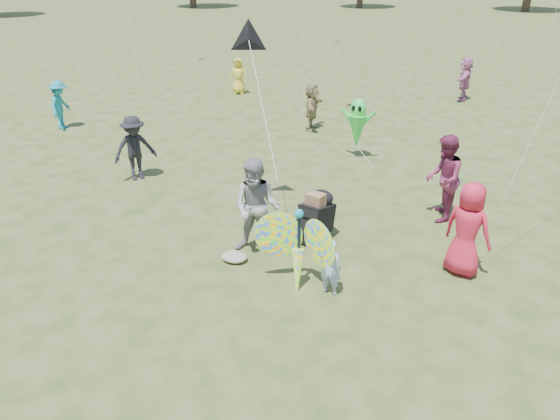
# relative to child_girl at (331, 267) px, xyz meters

# --- Properties ---
(ground) EXTENTS (160.00, 160.00, 0.00)m
(ground) POSITION_rel_child_girl_xyz_m (-1.03, -0.88, -0.53)
(ground) COLOR #51592B
(ground) RESTS_ON ground
(child_girl) EXTENTS (0.40, 0.27, 1.06)m
(child_girl) POSITION_rel_child_girl_xyz_m (0.00, 0.00, 0.00)
(child_girl) COLOR #9BB2DC
(child_girl) RESTS_ON ground
(adult_man) EXTENTS (1.05, 0.88, 1.94)m
(adult_man) POSITION_rel_child_girl_xyz_m (-1.79, 0.77, 0.44)
(adult_man) COLOR gray
(adult_man) RESTS_ON ground
(grey_bag) EXTENTS (0.52, 0.42, 0.16)m
(grey_bag) POSITION_rel_child_girl_xyz_m (-2.05, 0.29, -0.45)
(grey_bag) COLOR gray
(grey_bag) RESTS_ON ground
(crowd_a) EXTENTS (1.01, 0.82, 1.79)m
(crowd_a) POSITION_rel_child_girl_xyz_m (1.99, 1.67, 0.37)
(crowd_a) COLOR red
(crowd_a) RESTS_ON ground
(crowd_b) EXTENTS (1.14, 1.25, 1.68)m
(crowd_b) POSITION_rel_child_girl_xyz_m (-6.38, 2.93, 0.31)
(crowd_b) COLOR black
(crowd_b) RESTS_ON ground
(crowd_d) EXTENTS (0.69, 1.48, 1.54)m
(crowd_d) POSITION_rel_child_girl_xyz_m (-3.85, 8.92, 0.24)
(crowd_d) COLOR #92845A
(crowd_d) RESTS_ON ground
(crowd_e) EXTENTS (0.85, 1.03, 1.92)m
(crowd_e) POSITION_rel_child_girl_xyz_m (1.22, 3.79, 0.43)
(crowd_e) COLOR #79284A
(crowd_e) RESTS_ON ground
(crowd_g) EXTENTS (0.83, 0.68, 1.47)m
(crowd_g) POSITION_rel_child_girl_xyz_m (-8.47, 12.38, 0.21)
(crowd_g) COLOR yellow
(crowd_g) RESTS_ON ground
(crowd_i) EXTENTS (0.91, 1.17, 1.60)m
(crowd_i) POSITION_rel_child_girl_xyz_m (-11.49, 5.56, 0.27)
(crowd_i) COLOR teal
(crowd_i) RESTS_ON ground
(crowd_j) EXTENTS (0.58, 1.60, 1.71)m
(crowd_j) POSITION_rel_child_girl_xyz_m (0.21, 15.10, 0.33)
(crowd_j) COLOR #C36FA0
(crowd_j) RESTS_ON ground
(jogging_stroller) EXTENTS (0.60, 1.10, 1.09)m
(jogging_stroller) POSITION_rel_child_girl_xyz_m (-0.90, 1.69, 0.09)
(jogging_stroller) COLOR black
(jogging_stroller) RESTS_ON ground
(butterfly_kite) EXTENTS (1.74, 0.75, 1.68)m
(butterfly_kite) POSITION_rel_child_girl_xyz_m (-0.60, 0.00, 0.20)
(butterfly_kite) COLOR red
(butterfly_kite) RESTS_ON ground
(delta_kite_rig) EXTENTS (1.85, 1.96, 2.65)m
(delta_kite_rig) POSITION_rel_child_girl_xyz_m (-2.78, 2.49, 3.25)
(delta_kite_rig) COLOR black
(delta_kite_rig) RESTS_ON ground
(alien_kite) EXTENTS (1.12, 0.69, 1.74)m
(alien_kite) POSITION_rel_child_girl_xyz_m (-1.65, 6.81, 0.44)
(alien_kite) COLOR #34DF48
(alien_kite) RESTS_ON ground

